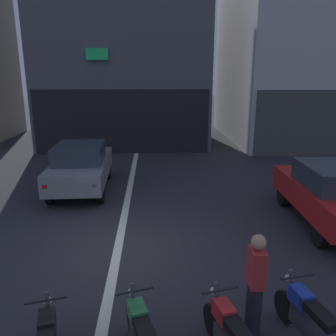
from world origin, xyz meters
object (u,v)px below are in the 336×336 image
object	(u,v)px
motorcycle_red_row_centre	(230,336)
person_by_motorcycles	(255,285)
motorcycle_blue_row_right_mid	(307,320)
car_red_parked_kerbside	(331,192)
car_grey_crossing_near	(81,165)

from	to	relation	value
motorcycle_red_row_centre	person_by_motorcycles	size ratio (longest dim) A/B	0.98
motorcycle_red_row_centre	motorcycle_blue_row_right_mid	bearing A→B (deg)	12.75
car_red_parked_kerbside	person_by_motorcycles	size ratio (longest dim) A/B	2.49
car_red_parked_kerbside	person_by_motorcycles	distance (m)	5.06
motorcycle_blue_row_right_mid	car_grey_crossing_near	bearing A→B (deg)	122.46
car_grey_crossing_near	motorcycle_red_row_centre	xyz separation A→B (m)	(3.47, -7.60, -0.43)
motorcycle_blue_row_right_mid	person_by_motorcycles	distance (m)	0.86
car_grey_crossing_near	motorcycle_blue_row_right_mid	size ratio (longest dim) A/B	2.52
car_grey_crossing_near	motorcycle_blue_row_right_mid	xyz separation A→B (m)	(4.66, -7.33, -0.43)
motorcycle_red_row_centre	motorcycle_blue_row_right_mid	distance (m)	1.23
motorcycle_red_row_centre	motorcycle_blue_row_right_mid	world-z (taller)	same
motorcycle_red_row_centre	person_by_motorcycles	distance (m)	0.85
car_grey_crossing_near	motorcycle_red_row_centre	size ratio (longest dim) A/B	2.54
car_grey_crossing_near	person_by_motorcycles	bearing A→B (deg)	-60.62
motorcycle_blue_row_right_mid	person_by_motorcycles	size ratio (longest dim) A/B	0.99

